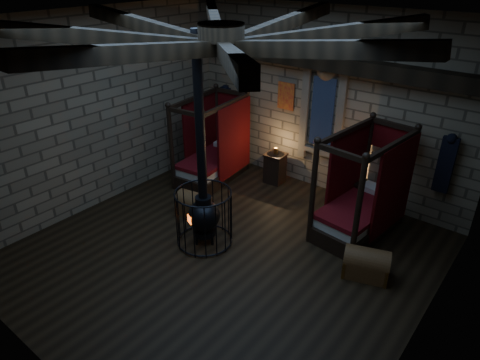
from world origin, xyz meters
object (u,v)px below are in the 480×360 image
Objects in this scene: trunk_left at (194,205)px; stove at (204,213)px; bed_left at (214,159)px; bed_right at (361,208)px; trunk_right at (366,264)px.

stove reaches higher than trunk_left.
bed_left is 1.87m from trunk_left.
stove is (0.87, -0.61, 0.42)m from trunk_left.
trunk_left is at bearing 168.22° from stove.
bed_right is 2.42× the size of trunk_right.
bed_right is 3.18m from stove.
trunk_right is 0.22× the size of stove.
trunk_left is (0.88, -1.63, -0.27)m from bed_left.
trunk_left is at bearing 167.63° from trunk_right.
bed_right is at bearing 101.01° from trunk_right.
trunk_right is 3.11m from stove.
stove reaches higher than trunk_right.
bed_left is 4.83m from trunk_right.
trunk_left is 0.20× the size of stove.
bed_left is 0.98× the size of bed_right.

